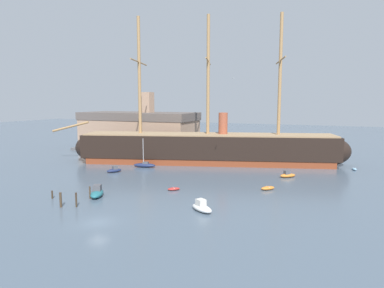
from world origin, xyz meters
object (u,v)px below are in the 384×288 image
(sailboat_alongside_bow, at_px, (145,165))
(dinghy_far_right, at_px, (354,169))
(dockside_warehouse_left, at_px, (139,131))
(mooring_piling_midwater, at_px, (52,195))
(mooring_piling_left_pair, at_px, (61,200))
(tall_ship, at_px, (208,148))
(motorboat_foreground_right, at_px, (202,207))
(motorboat_foreground_left, at_px, (97,193))
(motorboat_distant_centre, at_px, (239,152))
(mooring_piling_right_pair, at_px, (76,200))
(dinghy_near_centre, at_px, (174,189))
(dinghy_mid_right, at_px, (268,188))
(motorboat_far_left, at_px, (139,151))
(motorboat_mid_left, at_px, (114,170))
(motorboat_alongside_stern, at_px, (288,175))
(seagull_in_flight, at_px, (233,78))
(mooring_piling_nearest, at_px, (90,193))

(sailboat_alongside_bow, height_order, dinghy_far_right, sailboat_alongside_bow)
(dockside_warehouse_left, bearing_deg, mooring_piling_midwater, -73.09)
(dockside_warehouse_left, bearing_deg, mooring_piling_left_pair, -69.65)
(tall_ship, relative_size, sailboat_alongside_bow, 10.66)
(motorboat_foreground_right, bearing_deg, dinghy_far_right, 62.55)
(tall_ship, xyz_separation_m, motorboat_foreground_left, (-6.22, -35.83, -3.28))
(dinghy_far_right, height_order, dockside_warehouse_left, dockside_warehouse_left)
(dinghy_far_right, bearing_deg, mooring_piling_left_pair, -131.08)
(motorboat_distant_centre, bearing_deg, mooring_piling_right_pair, -98.72)
(motorboat_foreground_right, relative_size, dinghy_near_centre, 1.89)
(tall_ship, xyz_separation_m, dinghy_near_centre, (3.68, -27.28, -3.69))
(sailboat_alongside_bow, height_order, mooring_piling_left_pair, sailboat_alongside_bow)
(dinghy_mid_right, xyz_separation_m, motorboat_far_left, (-44.73, 29.91, 0.20))
(mooring_piling_midwater, bearing_deg, motorboat_far_left, 105.58)
(mooring_piling_right_pair, bearing_deg, sailboat_alongside_bow, 101.81)
(motorboat_mid_left, relative_size, motorboat_alongside_stern, 1.02)
(dinghy_mid_right, relative_size, seagull_in_flight, 2.29)
(motorboat_mid_left, height_order, mooring_piling_nearest, mooring_piling_nearest)
(motorboat_foreground_right, bearing_deg, dinghy_mid_right, 67.66)
(motorboat_far_left, xyz_separation_m, dinghy_far_right, (59.63, -4.51, -0.29))
(dinghy_mid_right, xyz_separation_m, mooring_piling_nearest, (-25.44, -16.66, 0.67))
(tall_ship, relative_size, mooring_piling_nearest, 36.91)
(mooring_piling_nearest, relative_size, mooring_piling_left_pair, 0.89)
(dinghy_near_centre, distance_m, mooring_piling_right_pair, 16.98)
(dinghy_far_right, relative_size, mooring_piling_left_pair, 0.96)
(sailboat_alongside_bow, xyz_separation_m, mooring_piling_midwater, (-0.28, -28.62, 0.07))
(dinghy_mid_right, relative_size, dinghy_far_right, 1.30)
(motorboat_far_left, bearing_deg, seagull_in_flight, -35.38)
(sailboat_alongside_bow, xyz_separation_m, mooring_piling_right_pair, (6.41, -30.66, 0.51))
(motorboat_alongside_stern, relative_size, motorboat_distant_centre, 0.81)
(tall_ship, height_order, motorboat_far_left, tall_ship)
(mooring_piling_right_pair, bearing_deg, tall_ship, 82.45)
(mooring_piling_left_pair, bearing_deg, dinghy_mid_right, 39.80)
(dinghy_mid_right, bearing_deg, motorboat_foreground_right, -112.34)
(mooring_piling_nearest, bearing_deg, motorboat_far_left, 112.50)
(dinghy_near_centre, xyz_separation_m, mooring_piling_nearest, (-10.21, -9.89, 0.73))
(tall_ship, bearing_deg, dinghy_far_right, 8.21)
(mooring_piling_left_pair, xyz_separation_m, seagull_in_flight, (18.68, 25.67, 18.78))
(motorboat_foreground_left, height_order, motorboat_alongside_stern, motorboat_foreground_left)
(dinghy_far_right, height_order, mooring_piling_right_pair, mooring_piling_right_pair)
(motorboat_foreground_right, height_order, dockside_warehouse_left, dockside_warehouse_left)
(motorboat_alongside_stern, bearing_deg, tall_ship, 156.97)
(tall_ship, height_order, dinghy_near_centre, tall_ship)
(mooring_piling_nearest, bearing_deg, tall_ship, 80.03)
(motorboat_distant_centre, relative_size, dockside_warehouse_left, 0.11)
(mooring_piling_right_pair, bearing_deg, motorboat_foreground_right, 16.43)
(motorboat_mid_left, height_order, motorboat_alongside_stern, motorboat_alongside_stern)
(motorboat_foreground_left, xyz_separation_m, motorboat_mid_left, (-8.99, 17.45, -0.18))
(dinghy_far_right, xyz_separation_m, mooring_piling_midwater, (-45.99, -44.38, 0.41))
(mooring_piling_nearest, distance_m, mooring_piling_midwater, 6.13)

